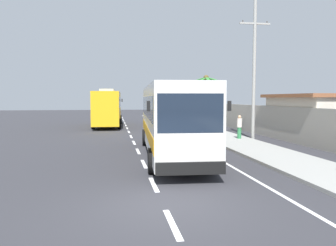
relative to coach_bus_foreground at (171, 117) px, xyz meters
name	(u,v)px	position (x,y,z in m)	size (l,w,h in m)	color
ground_plane	(163,205)	(-1.61, -8.17, -2.02)	(160.00, 160.00, 0.00)	#303035
sidewalk_kerb	(249,146)	(5.19, 1.83, -1.95)	(3.20, 90.00, 0.14)	#999993
lane_markings	(166,140)	(0.70, 6.21, -2.02)	(3.90, 71.00, 0.01)	white
boundary_wall	(277,122)	(8.99, 5.83, -0.81)	(0.24, 60.00, 2.42)	#9E998E
coach_bus_foreground	(171,117)	(0.00, 0.00, 0.00)	(3.46, 12.56, 3.89)	silver
coach_bus_far_lane	(108,107)	(-3.53, 18.83, 0.02)	(3.24, 10.73, 3.94)	gold
motorcycle_beside_bus	(180,126)	(2.43, 9.73, -1.35)	(0.56, 1.96, 1.67)	black
pedestrian_near_kerb	(239,126)	(5.86, 5.24, -1.01)	(0.36, 0.36, 1.66)	#2D7A47
pedestrian_far_walk	(201,120)	(4.93, 12.36, -0.98)	(0.36, 0.36, 1.73)	navy
utility_pole_mid	(254,65)	(7.22, 6.00, 3.38)	(2.31, 0.24, 10.45)	#9E9E99
palm_nearest	(202,92)	(9.18, 27.75, 1.92)	(3.10, 3.37, 5.50)	brown
palm_second	(206,87)	(6.44, 16.04, 2.16)	(3.53, 3.57, 5.38)	brown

